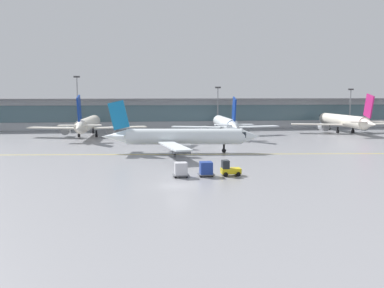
{
  "coord_description": "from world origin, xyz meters",
  "views": [
    {
      "loc": [
        -4.49,
        -46.9,
        10.74
      ],
      "look_at": [
        3.82,
        15.98,
        3.0
      ],
      "focal_mm": 37.88,
      "sensor_mm": 36.0,
      "label": 1
    }
  ],
  "objects_px": {
    "cargo_dolly_lead": "(206,168)",
    "apron_light_mast_2": "(218,106)",
    "gate_airplane_2": "(225,124)",
    "gate_airplane_3": "(343,121)",
    "gate_airplane_1": "(88,124)",
    "cargo_dolly_trailing": "(181,169)",
    "apron_light_mast_1": "(78,101)",
    "taxiing_regional_jet": "(182,137)",
    "baggage_tug": "(229,169)",
    "apron_light_mast_3": "(350,106)"
  },
  "relations": [
    {
      "from": "baggage_tug",
      "to": "cargo_dolly_trailing",
      "type": "xyz_separation_m",
      "value": [
        -6.49,
        -0.06,
        0.16
      ]
    },
    {
      "from": "gate_airplane_3",
      "to": "taxiing_regional_jet",
      "type": "height_order",
      "value": "gate_airplane_3"
    },
    {
      "from": "apron_light_mast_1",
      "to": "apron_light_mast_3",
      "type": "bearing_deg",
      "value": -1.08
    },
    {
      "from": "gate_airplane_2",
      "to": "gate_airplane_3",
      "type": "relative_size",
      "value": 0.93
    },
    {
      "from": "taxiing_regional_jet",
      "to": "cargo_dolly_trailing",
      "type": "xyz_separation_m",
      "value": [
        -2.56,
        -22.23,
        -1.88
      ]
    },
    {
      "from": "cargo_dolly_trailing",
      "to": "taxiing_regional_jet",
      "type": "bearing_deg",
      "value": 82.94
    },
    {
      "from": "apron_light_mast_1",
      "to": "apron_light_mast_3",
      "type": "xyz_separation_m",
      "value": [
        85.22,
        -1.61,
        -1.8
      ]
    },
    {
      "from": "gate_airplane_2",
      "to": "cargo_dolly_lead",
      "type": "distance_m",
      "value": 55.64
    },
    {
      "from": "baggage_tug",
      "to": "cargo_dolly_lead",
      "type": "xyz_separation_m",
      "value": [
        -3.13,
        -0.03,
        0.16
      ]
    },
    {
      "from": "gate_airplane_1",
      "to": "taxiing_regional_jet",
      "type": "xyz_separation_m",
      "value": [
        20.84,
        -32.47,
        -0.29
      ]
    },
    {
      "from": "gate_airplane_2",
      "to": "cargo_dolly_trailing",
      "type": "distance_m",
      "value": 56.61
    },
    {
      "from": "gate_airplane_1",
      "to": "apron_light_mast_1",
      "type": "distance_m",
      "value": 18.92
    },
    {
      "from": "gate_airplane_2",
      "to": "apron_light_mast_2",
      "type": "relative_size",
      "value": 2.35
    },
    {
      "from": "cargo_dolly_trailing",
      "to": "apron_light_mast_2",
      "type": "xyz_separation_m",
      "value": [
        19.07,
        72.03,
        6.23
      ]
    },
    {
      "from": "gate_airplane_3",
      "to": "baggage_tug",
      "type": "relative_size",
      "value": 12.74
    },
    {
      "from": "taxiing_regional_jet",
      "to": "cargo_dolly_trailing",
      "type": "distance_m",
      "value": 22.46
    },
    {
      "from": "taxiing_regional_jet",
      "to": "cargo_dolly_lead",
      "type": "height_order",
      "value": "taxiing_regional_jet"
    },
    {
      "from": "taxiing_regional_jet",
      "to": "apron_light_mast_3",
      "type": "bearing_deg",
      "value": 45.16
    },
    {
      "from": "taxiing_regional_jet",
      "to": "apron_light_mast_3",
      "type": "distance_m",
      "value": 76.62
    },
    {
      "from": "gate_airplane_2",
      "to": "baggage_tug",
      "type": "height_order",
      "value": "gate_airplane_2"
    },
    {
      "from": "taxiing_regional_jet",
      "to": "apron_light_mast_1",
      "type": "distance_m",
      "value": 56.44
    },
    {
      "from": "apron_light_mast_2",
      "to": "apron_light_mast_3",
      "type": "relative_size",
      "value": 1.04
    },
    {
      "from": "gate_airplane_2",
      "to": "apron_light_mast_2",
      "type": "distance_m",
      "value": 18.78
    },
    {
      "from": "cargo_dolly_trailing",
      "to": "apron_light_mast_3",
      "type": "distance_m",
      "value": 94.02
    },
    {
      "from": "gate_airplane_1",
      "to": "gate_airplane_2",
      "type": "relative_size",
      "value": 1.04
    },
    {
      "from": "gate_airplane_2",
      "to": "taxiing_regional_jet",
      "type": "relative_size",
      "value": 1.05
    },
    {
      "from": "cargo_dolly_lead",
      "to": "cargo_dolly_trailing",
      "type": "bearing_deg",
      "value": 180.0
    },
    {
      "from": "cargo_dolly_trailing",
      "to": "gate_airplane_3",
      "type": "bearing_deg",
      "value": 46.7
    },
    {
      "from": "gate_airplane_3",
      "to": "taxiing_regional_jet",
      "type": "distance_m",
      "value": 60.6
    },
    {
      "from": "baggage_tug",
      "to": "apron_light_mast_3",
      "type": "height_order",
      "value": "apron_light_mast_3"
    },
    {
      "from": "apron_light_mast_2",
      "to": "apron_light_mast_3",
      "type": "height_order",
      "value": "apron_light_mast_2"
    },
    {
      "from": "gate_airplane_3",
      "to": "apron_light_mast_1",
      "type": "xyz_separation_m",
      "value": [
        -75.71,
        15.45,
        5.51
      ]
    },
    {
      "from": "cargo_dolly_lead",
      "to": "apron_light_mast_1",
      "type": "height_order",
      "value": "apron_light_mast_1"
    },
    {
      "from": "gate_airplane_1",
      "to": "apron_light_mast_1",
      "type": "xyz_separation_m",
      "value": [
        -4.99,
        17.37,
        5.59
      ]
    },
    {
      "from": "gate_airplane_2",
      "to": "baggage_tug",
      "type": "xyz_separation_m",
      "value": [
        -11.03,
        -53.74,
        -2.2
      ]
    },
    {
      "from": "apron_light_mast_3",
      "to": "gate_airplane_3",
      "type": "bearing_deg",
      "value": -124.49
    },
    {
      "from": "apron_light_mast_1",
      "to": "gate_airplane_1",
      "type": "bearing_deg",
      "value": -73.98
    },
    {
      "from": "baggage_tug",
      "to": "apron_light_mast_3",
      "type": "xyz_separation_m",
      "value": [
        55.46,
        70.41,
        6.12
      ]
    },
    {
      "from": "gate_airplane_1",
      "to": "baggage_tug",
      "type": "distance_m",
      "value": 60.04
    },
    {
      "from": "taxiing_regional_jet",
      "to": "cargo_dolly_trailing",
      "type": "bearing_deg",
      "value": -90.49
    },
    {
      "from": "gate_airplane_1",
      "to": "cargo_dolly_trailing",
      "type": "bearing_deg",
      "value": -159.87
    },
    {
      "from": "cargo_dolly_lead",
      "to": "apron_light_mast_2",
      "type": "height_order",
      "value": "apron_light_mast_2"
    },
    {
      "from": "baggage_tug",
      "to": "cargo_dolly_trailing",
      "type": "distance_m",
      "value": 6.49
    },
    {
      "from": "taxiing_regional_jet",
      "to": "apron_light_mast_3",
      "type": "xyz_separation_m",
      "value": [
        59.39,
        48.23,
        4.08
      ]
    },
    {
      "from": "baggage_tug",
      "to": "gate_airplane_3",
      "type": "bearing_deg",
      "value": 50.42
    },
    {
      "from": "gate_airplane_1",
      "to": "apron_light_mast_1",
      "type": "bearing_deg",
      "value": 17.67
    },
    {
      "from": "gate_airplane_2",
      "to": "baggage_tug",
      "type": "bearing_deg",
      "value": 170.84
    },
    {
      "from": "cargo_dolly_lead",
      "to": "baggage_tug",
      "type": "bearing_deg",
      "value": -0.0
    },
    {
      "from": "gate_airplane_3",
      "to": "cargo_dolly_lead",
      "type": "xyz_separation_m",
      "value": [
        -49.09,
        -56.6,
        -2.26
      ]
    },
    {
      "from": "gate_airplane_1",
      "to": "cargo_dolly_trailing",
      "type": "height_order",
      "value": "gate_airplane_1"
    }
  ]
}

